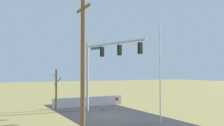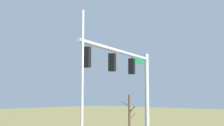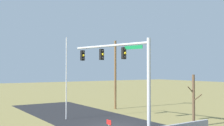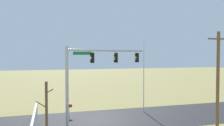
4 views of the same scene
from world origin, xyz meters
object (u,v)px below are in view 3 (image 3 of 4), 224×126
(flagpole, at_px, (66,78))
(utility_pole, at_px, (115,73))
(signal_mast, at_px, (124,65))
(bare_tree, at_px, (194,103))
(open_sign, at_px, (109,125))

(flagpole, xyz_separation_m, utility_pole, (-3.12, 7.71, 0.37))
(signal_mast, xyz_separation_m, flagpole, (-6.16, -2.25, -1.21))
(signal_mast, height_order, bare_tree, signal_mast)
(flagpole, relative_size, open_sign, 6.37)
(open_sign, bearing_deg, signal_mast, 126.17)
(flagpole, distance_m, open_sign, 8.63)
(signal_mast, xyz_separation_m, bare_tree, (4.14, 3.44, -2.88))
(utility_pole, height_order, open_sign, utility_pole)
(flagpole, distance_m, bare_tree, 11.89)
(signal_mast, xyz_separation_m, utility_pole, (-9.27, 5.46, -0.84))
(bare_tree, distance_m, open_sign, 6.60)
(signal_mast, bearing_deg, bare_tree, 39.68)
(signal_mast, distance_m, bare_tree, 6.11)
(signal_mast, bearing_deg, open_sign, -53.83)
(signal_mast, relative_size, utility_pole, 0.99)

